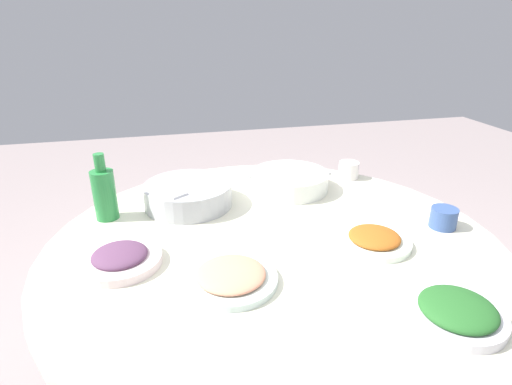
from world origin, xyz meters
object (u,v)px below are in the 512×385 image
object	(u,v)px
rice_bowl	(188,194)
dish_stirfry	(374,239)
round_dining_table	(274,263)
dish_eggplant	(120,258)
soup_bowl	(289,181)
tea_cup_far	(349,170)
tea_cup_near	(443,218)
dish_greens	(457,312)
dish_shrimp	(231,277)
green_bottle	(104,193)

from	to	relation	value
rice_bowl	dish_stirfry	xyz separation A→B (m)	(-0.39, -0.49, -0.02)
round_dining_table	dish_eggplant	distance (m)	0.44
soup_bowl	tea_cup_far	xyz separation A→B (m)	(0.06, -0.27, 0.00)
rice_bowl	tea_cup_far	distance (m)	0.65
dish_eggplant	tea_cup_far	size ratio (longest dim) A/B	2.71
round_dining_table	soup_bowl	xyz separation A→B (m)	(0.35, -0.16, 0.11)
tea_cup_near	dish_greens	bearing A→B (deg)	147.10
dish_greens	tea_cup_near	world-z (taller)	tea_cup_near
dish_stirfry	dish_eggplant	xyz separation A→B (m)	(0.06, 0.69, 0.00)
rice_bowl	dish_shrimp	bearing A→B (deg)	-172.68
soup_bowl	dish_greens	bearing A→B (deg)	-170.87
dish_stirfry	green_bottle	bearing A→B (deg)	64.69
dish_shrimp	tea_cup_far	size ratio (longest dim) A/B	2.88
rice_bowl	dish_stirfry	distance (m)	0.63
dish_stirfry	dish_greens	distance (m)	0.33
dish_stirfry	tea_cup_near	bearing A→B (deg)	-79.73
dish_stirfry	dish_greens	xyz separation A→B (m)	(-0.33, -0.01, 0.00)
dish_greens	dish_shrimp	bearing A→B (deg)	60.90
rice_bowl	dish_eggplant	world-z (taller)	rice_bowl
rice_bowl	tea_cup_near	size ratio (longest dim) A/B	3.73
dish_eggplant	tea_cup_far	xyz separation A→B (m)	(0.44, -0.85, 0.01)
dish_greens	dish_shrimp	size ratio (longest dim) A/B	0.88
dish_greens	green_bottle	xyz separation A→B (m)	(0.68, 0.76, 0.07)
round_dining_table	green_bottle	distance (m)	0.57
dish_greens	green_bottle	distance (m)	1.03
soup_bowl	green_bottle	bearing A→B (deg)	97.83
soup_bowl	dish_greens	world-z (taller)	soup_bowl
rice_bowl	dish_greens	world-z (taller)	rice_bowl
dish_stirfry	soup_bowl	bearing A→B (deg)	13.92
rice_bowl	soup_bowl	distance (m)	0.38
rice_bowl	dish_shrimp	world-z (taller)	rice_bowl
dish_greens	tea_cup_near	size ratio (longest dim) A/B	2.52
round_dining_table	dish_stirfry	size ratio (longest dim) A/B	6.36
soup_bowl	rice_bowl	bearing A→B (deg)	97.81
rice_bowl	dish_greens	size ratio (longest dim) A/B	1.48
green_bottle	tea_cup_far	size ratio (longest dim) A/B	2.73
dish_stirfry	tea_cup_far	world-z (taller)	tea_cup_far
round_dining_table	dish_eggplant	bearing A→B (deg)	94.05
round_dining_table	tea_cup_near	size ratio (longest dim) A/B	16.38
dish_shrimp	green_bottle	world-z (taller)	green_bottle
rice_bowl	dish_stirfry	bearing A→B (deg)	-128.69
soup_bowl	green_bottle	size ratio (longest dim) A/B	1.45
dish_shrimp	tea_cup_near	world-z (taller)	tea_cup_near
dish_shrimp	dish_eggplant	bearing A→B (deg)	61.21
round_dining_table	tea_cup_far	distance (m)	0.60
dish_stirfry	green_bottle	size ratio (longest dim) A/B	0.95
dish_eggplant	tea_cup_near	distance (m)	0.95
soup_bowl	dish_stirfry	bearing A→B (deg)	-166.08
dish_stirfry	dish_shrimp	world-z (taller)	same
dish_stirfry	round_dining_table	bearing A→B (deg)	70.63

